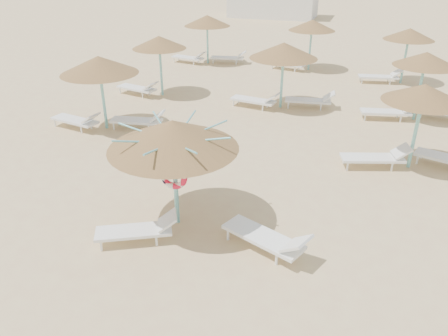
% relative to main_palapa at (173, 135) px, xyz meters
% --- Properties ---
extents(ground, '(120.00, 120.00, 0.00)m').
position_rel_main_palapa_xyz_m(ground, '(0.41, -0.05, -2.34)').
color(ground, '#CDB77D').
rests_on(ground, ground).
extents(main_palapa, '(3.01, 3.01, 2.70)m').
position_rel_main_palapa_xyz_m(main_palapa, '(0.00, 0.00, 0.00)').
color(main_palapa, '#72C6C7').
rests_on(main_palapa, ground).
extents(lounger_main_a, '(1.91, 1.35, 0.68)m').
position_rel_main_palapa_xyz_m(lounger_main_a, '(-0.50, -1.00, -2.02)').
color(lounger_main_a, white).
rests_on(lounger_main_a, ground).
extents(lounger_main_b, '(2.15, 1.37, 0.75)m').
position_rel_main_palapa_xyz_m(lounger_main_b, '(2.39, -0.43, -1.98)').
color(lounger_main_b, white).
rests_on(lounger_main_b, ground).
extents(palapa_field, '(18.76, 14.14, 2.72)m').
position_rel_main_palapa_xyz_m(palapa_field, '(1.42, 9.56, -0.06)').
color(palapa_field, '#72C6C7').
rests_on(palapa_field, ground).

